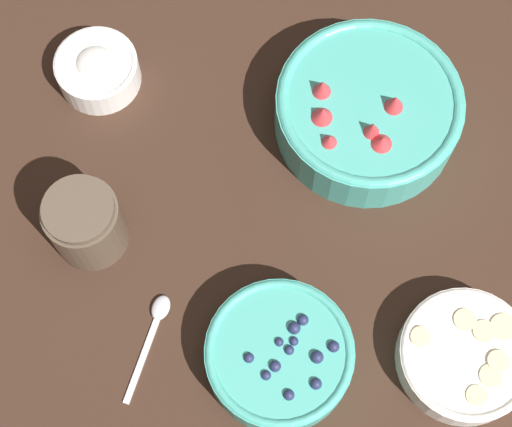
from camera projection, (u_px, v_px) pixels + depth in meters
ground_plane at (256, 211)px, 1.10m from camera, size 4.00×4.00×0.00m
bowl_strawberries at (368, 110)px, 1.10m from camera, size 0.24×0.24×0.09m
bowl_blueberries at (279, 355)px, 1.01m from camera, size 0.18×0.18×0.06m
bowl_bananas at (465, 356)px, 1.01m from camera, size 0.16×0.16×0.04m
bowl_cream at (97, 69)px, 1.14m from camera, size 0.11×0.11×0.05m
jar_chocolate at (86, 224)px, 1.04m from camera, size 0.09×0.09×0.10m
spoon at (154, 327)px, 1.04m from camera, size 0.12×0.10×0.01m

